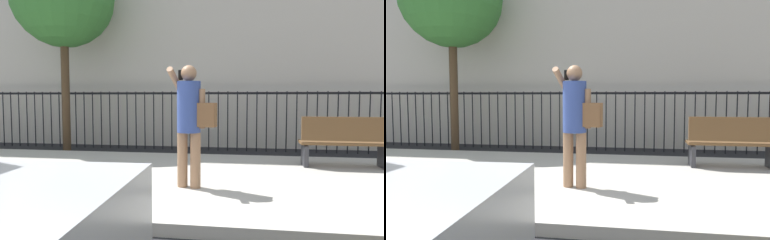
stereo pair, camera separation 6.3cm
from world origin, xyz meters
TOP-DOWN VIEW (x-y plane):
  - ground_plane at (0.00, 0.00)m, footprint 60.00×60.00m
  - sidewalk at (0.00, 2.20)m, footprint 28.00×4.40m
  - iron_fence at (0.00, 5.90)m, footprint 12.03×0.04m
  - pedestrian_on_phone at (1.09, 1.47)m, footprint 0.70×0.52m
  - street_bench at (3.70, 3.28)m, footprint 1.60×0.45m

SIDE VIEW (x-z plane):
  - ground_plane at x=0.00m, z-range 0.00..0.00m
  - sidewalk at x=0.00m, z-range 0.00..0.15m
  - street_bench at x=3.70m, z-range 0.18..1.13m
  - iron_fence at x=0.00m, z-range 0.22..1.82m
  - pedestrian_on_phone at x=1.09m, z-range 0.30..2.06m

